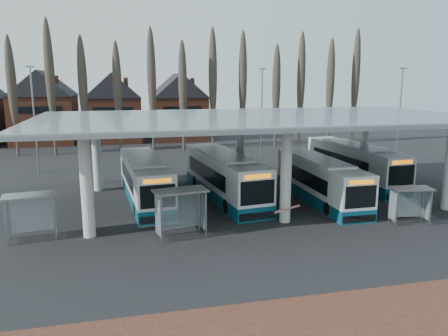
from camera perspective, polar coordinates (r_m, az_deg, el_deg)
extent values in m
plane|color=black|center=(26.28, 9.89, -8.57)|extent=(140.00, 140.00, 0.00)
cylinder|color=silver|center=(25.93, -17.50, -2.29)|extent=(0.70, 0.70, 6.00)
cylinder|color=silver|center=(36.69, -16.30, 1.73)|extent=(0.70, 0.70, 6.00)
cylinder|color=silver|center=(27.66, 8.09, -1.01)|extent=(0.70, 0.70, 6.00)
cylinder|color=silver|center=(37.94, 2.10, 2.50)|extent=(0.70, 0.70, 6.00)
cylinder|color=silver|center=(42.67, 17.87, 2.96)|extent=(0.70, 0.70, 6.00)
cube|color=gray|center=(32.31, 4.72, 6.70)|extent=(32.00, 16.00, 0.12)
cube|color=silver|center=(32.30, 4.72, 6.82)|extent=(31.50, 15.50, 0.04)
cone|color=#473D33|center=(56.98, -25.75, 8.70)|extent=(0.36, 0.36, 14.50)
ellipsoid|color=#473D33|center=(56.95, -25.91, 10.44)|extent=(1.10, 1.10, 11.02)
cone|color=#473D33|center=(56.26, -21.73, 9.00)|extent=(0.36, 0.36, 14.50)
ellipsoid|color=#473D33|center=(56.23, -21.86, 10.77)|extent=(1.10, 1.10, 11.02)
cone|color=#473D33|center=(55.82, -17.62, 9.26)|extent=(0.36, 0.36, 14.50)
ellipsoid|color=#473D33|center=(55.80, -17.73, 11.04)|extent=(1.10, 1.10, 11.02)
cone|color=#473D33|center=(55.67, -13.46, 9.48)|extent=(0.36, 0.36, 14.50)
ellipsoid|color=#473D33|center=(55.64, -13.55, 11.27)|extent=(1.10, 1.10, 11.02)
cone|color=#473D33|center=(55.81, -9.30, 9.64)|extent=(0.36, 0.36, 14.50)
ellipsoid|color=#473D33|center=(55.78, -9.36, 11.43)|extent=(1.10, 1.10, 11.02)
cone|color=#473D33|center=(56.22, -5.17, 9.76)|extent=(0.36, 0.36, 14.50)
ellipsoid|color=#473D33|center=(56.20, -5.20, 11.53)|extent=(1.10, 1.10, 11.02)
cone|color=#473D33|center=(56.92, -1.12, 9.82)|extent=(0.36, 0.36, 14.50)
ellipsoid|color=#473D33|center=(56.90, -1.13, 11.58)|extent=(1.10, 1.10, 11.02)
cone|color=#473D33|center=(57.89, 2.81, 9.84)|extent=(0.36, 0.36, 14.50)
ellipsoid|color=#473D33|center=(57.86, 2.83, 11.56)|extent=(1.10, 1.10, 11.02)
cone|color=#473D33|center=(59.11, 6.60, 9.81)|extent=(0.36, 0.36, 14.50)
ellipsoid|color=#473D33|center=(59.09, 6.64, 11.50)|extent=(1.10, 1.10, 11.02)
cone|color=#473D33|center=(60.57, 10.21, 9.75)|extent=(0.36, 0.36, 14.50)
ellipsoid|color=#473D33|center=(60.55, 10.27, 11.40)|extent=(1.10, 1.10, 11.02)
cone|color=#473D33|center=(62.26, 13.65, 9.65)|extent=(0.36, 0.36, 14.50)
ellipsoid|color=#473D33|center=(62.24, 13.72, 11.25)|extent=(1.10, 1.10, 11.02)
cone|color=#473D33|center=(64.15, 16.89, 9.53)|extent=(0.36, 0.36, 14.50)
ellipsoid|color=#473D33|center=(64.13, 16.98, 11.08)|extent=(1.10, 1.10, 11.02)
cube|color=brown|center=(67.71, -22.27, 6.07)|extent=(8.00, 10.00, 7.00)
pyramid|color=black|center=(67.50, -22.73, 11.98)|extent=(8.30, 10.30, 3.50)
cube|color=brown|center=(66.88, -14.17, 6.52)|extent=(8.00, 10.00, 7.00)
pyramid|color=black|center=(66.67, -14.47, 12.52)|extent=(8.30, 10.30, 3.50)
cube|color=brown|center=(67.39, -6.01, 6.84)|extent=(8.00, 10.00, 7.00)
pyramid|color=black|center=(67.19, -6.14, 12.80)|extent=(8.30, 10.30, 3.50)
cylinder|color=slate|center=(45.55, -23.49, 5.61)|extent=(0.16, 0.16, 10.00)
cube|color=slate|center=(45.39, -24.02, 12.01)|extent=(0.80, 0.15, 0.15)
cylinder|color=slate|center=(51.32, 4.94, 7.08)|extent=(0.16, 0.16, 10.00)
cube|color=slate|center=(51.18, 5.04, 12.78)|extent=(0.80, 0.15, 0.15)
cylinder|color=slate|center=(52.22, 21.94, 6.37)|extent=(0.16, 0.16, 10.00)
cube|color=slate|center=(52.08, 22.37, 11.96)|extent=(0.80, 0.15, 0.15)
cube|color=silver|center=(33.08, -10.29, -1.20)|extent=(3.46, 11.96, 2.75)
cube|color=#0B4257|center=(33.39, -10.21, -3.42)|extent=(3.48, 11.98, 0.88)
cube|color=silver|center=(32.80, -10.38, 1.23)|extent=(2.82, 7.24, 0.18)
cube|color=black|center=(33.53, -10.41, -0.86)|extent=(3.23, 8.67, 1.08)
cube|color=black|center=(27.41, -8.64, -3.69)|extent=(2.20, 0.24, 1.47)
cube|color=black|center=(38.78, -11.46, 0.78)|extent=(2.13, 0.23, 1.18)
cube|color=orange|center=(27.17, -8.70, -1.69)|extent=(1.75, 0.19, 0.29)
cube|color=black|center=(27.84, -8.55, -6.61)|extent=(2.38, 0.27, 0.49)
cylinder|color=black|center=(29.68, -11.41, -5.31)|extent=(0.35, 0.96, 0.94)
cylinder|color=black|center=(29.99, -7.08, -4.98)|extent=(0.35, 0.96, 0.94)
cylinder|color=black|center=(36.59, -12.70, -2.16)|extent=(0.35, 0.96, 0.94)
cylinder|color=black|center=(36.84, -9.19, -1.93)|extent=(0.35, 0.96, 0.94)
cube|color=silver|center=(33.29, 0.03, -0.75)|extent=(4.06, 12.71, 2.91)
cube|color=#0B4257|center=(33.62, 0.03, -3.09)|extent=(4.08, 12.73, 0.94)
cube|color=silver|center=(33.00, 0.03, 1.81)|extent=(3.23, 7.71, 0.19)
cube|color=black|center=(33.75, -0.27, -0.40)|extent=(3.70, 9.24, 1.14)
cube|color=black|center=(27.66, 4.39, -3.22)|extent=(2.33, 0.33, 1.56)
cube|color=black|center=(39.07, -3.05, 1.23)|extent=(2.25, 0.32, 1.25)
cube|color=orange|center=(27.42, 4.42, -1.12)|extent=(1.85, 0.26, 0.31)
cube|color=black|center=(28.11, 4.33, -6.29)|extent=(2.51, 0.37, 0.52)
cylinder|color=black|center=(29.63, 0.42, -5.04)|extent=(0.40, 1.03, 1.00)
cylinder|color=black|center=(30.51, 4.68, -4.59)|extent=(0.40, 1.03, 1.00)
cylinder|color=black|center=(36.62, -3.67, -1.84)|extent=(0.40, 1.03, 1.00)
cylinder|color=black|center=(37.33, -0.12, -1.55)|extent=(0.40, 1.03, 1.00)
cube|color=silver|center=(33.35, 12.43, -1.28)|extent=(2.50, 11.44, 2.67)
cube|color=#0B4257|center=(33.66, 12.33, -3.41)|extent=(2.52, 11.46, 0.86)
cube|color=silver|center=(33.08, 12.53, 1.06)|extent=(2.23, 6.87, 0.17)
cube|color=black|center=(33.75, 12.09, -0.95)|extent=(2.52, 8.24, 1.05)
cube|color=black|center=(28.49, 17.41, -3.63)|extent=(2.14, 0.07, 1.43)
cube|color=black|center=(38.42, 8.75, 0.68)|extent=(2.06, 0.07, 1.14)
cube|color=orange|center=(28.26, 17.53, -1.77)|extent=(1.70, 0.06, 0.29)
cube|color=black|center=(28.89, 17.23, -6.37)|extent=(2.31, 0.09, 0.48)
cylinder|color=black|center=(30.06, 13.43, -5.21)|extent=(0.27, 0.92, 0.91)
cylinder|color=black|center=(31.09, 17.06, -4.85)|extent=(0.27, 0.92, 0.91)
cylinder|color=black|center=(36.16, 8.48, -2.18)|extent=(0.27, 0.92, 0.91)
cylinder|color=black|center=(37.02, 11.64, -1.97)|extent=(0.27, 0.92, 0.91)
cube|color=silver|center=(39.99, 16.66, 0.80)|extent=(3.43, 12.40, 2.86)
cube|color=#0B4257|center=(40.26, 16.55, -1.13)|extent=(3.46, 12.43, 0.92)
cube|color=silver|center=(39.75, 16.79, 2.90)|extent=(2.84, 7.50, 0.18)
cube|color=black|center=(40.39, 16.27, 1.07)|extent=(3.24, 8.98, 1.12)
cube|color=black|center=(35.18, 22.15, -0.91)|extent=(2.29, 0.22, 1.53)
cube|color=black|center=(45.10, 12.40, 2.32)|extent=(2.21, 0.21, 1.23)
cube|color=orange|center=(34.99, 22.27, 0.72)|extent=(1.82, 0.18, 0.31)
cube|color=black|center=(35.52, 21.95, -3.33)|extent=(2.47, 0.25, 0.51)
cylinder|color=black|center=(36.49, 18.35, -2.47)|extent=(0.35, 1.00, 0.98)
cylinder|color=black|center=(37.89, 21.27, -2.17)|extent=(0.35, 1.00, 0.98)
cylinder|color=black|center=(42.61, 12.59, -0.20)|extent=(0.35, 1.00, 0.98)
cylinder|color=black|center=(43.81, 15.28, -0.01)|extent=(0.35, 1.00, 0.98)
cube|color=gray|center=(26.61, -26.54, -6.52)|extent=(0.09, 0.09, 2.53)
cube|color=gray|center=(26.45, -21.27, -6.18)|extent=(0.09, 0.09, 2.53)
cube|color=gray|center=(27.67, -26.33, -5.84)|extent=(0.09, 0.09, 2.53)
cube|color=gray|center=(27.52, -21.28, -5.50)|extent=(0.09, 0.09, 2.53)
cube|color=gray|center=(26.69, -24.09, -3.31)|extent=(3.01, 1.79, 0.10)
cube|color=silver|center=(27.60, -23.82, -5.54)|extent=(2.42, 0.37, 2.03)
cube|color=silver|center=(27.13, -26.55, -6.08)|extent=(0.19, 1.11, 2.03)
cube|color=silver|center=(26.97, -21.17, -5.72)|extent=(0.19, 1.11, 2.03)
cube|color=gray|center=(24.36, -8.16, -6.78)|extent=(0.10, 0.10, 2.70)
cube|color=gray|center=(25.10, -2.40, -6.11)|extent=(0.10, 0.10, 2.70)
cube|color=gray|center=(25.46, -8.85, -5.99)|extent=(0.10, 0.10, 2.70)
cube|color=gray|center=(26.17, -3.32, -5.38)|extent=(0.10, 0.10, 2.70)
cube|color=gray|center=(24.85, -5.71, -2.97)|extent=(3.24, 2.00, 0.11)
cube|color=silver|center=(25.82, -6.08, -5.54)|extent=(2.56, 0.48, 2.16)
cube|color=silver|center=(24.88, -8.64, -6.27)|extent=(0.24, 1.18, 2.16)
cube|color=silver|center=(25.63, -2.75, -5.61)|extent=(0.24, 1.18, 2.16)
cube|color=gray|center=(28.96, 21.62, -5.00)|extent=(0.08, 0.08, 2.24)
cube|color=gray|center=(29.92, 25.38, -4.78)|extent=(0.08, 0.08, 2.24)
cube|color=gray|center=(29.81, 20.83, -4.47)|extent=(0.08, 0.08, 2.24)
cube|color=gray|center=(30.76, 24.50, -4.29)|extent=(0.08, 0.08, 2.24)
cube|color=gray|center=(29.56, 23.29, -2.46)|extent=(2.69, 1.66, 0.09)
cube|color=silver|center=(30.30, 22.67, -4.28)|extent=(2.13, 0.40, 1.80)
cube|color=silver|center=(29.35, 21.15, -4.65)|extent=(0.20, 0.98, 1.80)
cube|color=silver|center=(30.35, 25.02, -4.45)|extent=(0.20, 0.98, 1.80)
cube|color=black|center=(28.24, 7.85, -5.83)|extent=(0.08, 0.08, 1.16)
cube|color=red|center=(27.65, 8.26, -5.31)|extent=(2.10, 1.18, 0.11)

